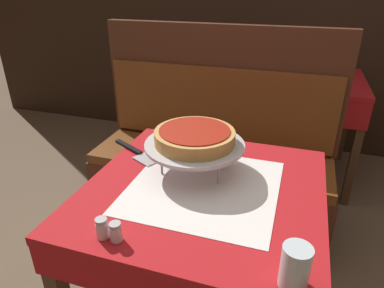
{
  "coord_description": "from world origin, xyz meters",
  "views": [
    {
      "loc": [
        0.27,
        -0.95,
        1.42
      ],
      "look_at": [
        -0.06,
        0.06,
        0.9
      ],
      "focal_mm": 32.0,
      "sensor_mm": 36.0,
      "label": 1
    }
  ],
  "objects_px": {
    "water_glass_near": "(295,267)",
    "pepper_shaker": "(116,232)",
    "pizza_server": "(137,152)",
    "dining_table_front": "(204,209)",
    "dining_table_rear": "(306,93)",
    "salt_shaker": "(102,228)",
    "deep_dish_pizza": "(195,137)",
    "pizza_pan_stand": "(195,146)",
    "booth_bench": "(211,169)",
    "condiment_caddy": "(310,72)"
  },
  "relations": [
    {
      "from": "dining_table_front",
      "to": "dining_table_rear",
      "type": "relative_size",
      "value": 1.02
    },
    {
      "from": "pizza_pan_stand",
      "to": "dining_table_rear",
      "type": "bearing_deg",
      "value": 75.83
    },
    {
      "from": "dining_table_rear",
      "to": "booth_bench",
      "type": "bearing_deg",
      "value": -124.2
    },
    {
      "from": "booth_bench",
      "to": "pizza_server",
      "type": "height_order",
      "value": "booth_bench"
    },
    {
      "from": "pepper_shaker",
      "to": "water_glass_near",
      "type": "bearing_deg",
      "value": -0.92
    },
    {
      "from": "water_glass_near",
      "to": "pepper_shaker",
      "type": "xyz_separation_m",
      "value": [
        -0.46,
        0.01,
        -0.03
      ]
    },
    {
      "from": "booth_bench",
      "to": "condiment_caddy",
      "type": "relative_size",
      "value": 9.93
    },
    {
      "from": "pizza_pan_stand",
      "to": "water_glass_near",
      "type": "relative_size",
      "value": 3.25
    },
    {
      "from": "dining_table_front",
      "to": "salt_shaker",
      "type": "distance_m",
      "value": 0.4
    },
    {
      "from": "dining_table_rear",
      "to": "pizza_server",
      "type": "bearing_deg",
      "value": -114.02
    },
    {
      "from": "pepper_shaker",
      "to": "condiment_caddy",
      "type": "height_order",
      "value": "condiment_caddy"
    },
    {
      "from": "pizza_pan_stand",
      "to": "deep_dish_pizza",
      "type": "relative_size",
      "value": 1.25
    },
    {
      "from": "dining_table_front",
      "to": "pepper_shaker",
      "type": "bearing_deg",
      "value": -114.56
    },
    {
      "from": "pizza_pan_stand",
      "to": "condiment_caddy",
      "type": "height_order",
      "value": "condiment_caddy"
    },
    {
      "from": "water_glass_near",
      "to": "pepper_shaker",
      "type": "relative_size",
      "value": 1.97
    },
    {
      "from": "dining_table_front",
      "to": "pepper_shaker",
      "type": "xyz_separation_m",
      "value": [
        -0.15,
        -0.33,
        0.12
      ]
    },
    {
      "from": "water_glass_near",
      "to": "pizza_server",
      "type": "bearing_deg",
      "value": 142.51
    },
    {
      "from": "pizza_server",
      "to": "pepper_shaker",
      "type": "bearing_deg",
      "value": -69.95
    },
    {
      "from": "pizza_pan_stand",
      "to": "deep_dish_pizza",
      "type": "bearing_deg",
      "value": -45.0
    },
    {
      "from": "salt_shaker",
      "to": "deep_dish_pizza",
      "type": "bearing_deg",
      "value": 73.04
    },
    {
      "from": "booth_bench",
      "to": "deep_dish_pizza",
      "type": "distance_m",
      "value": 0.95
    },
    {
      "from": "pizza_server",
      "to": "water_glass_near",
      "type": "bearing_deg",
      "value": -37.49
    },
    {
      "from": "water_glass_near",
      "to": "dining_table_front",
      "type": "bearing_deg",
      "value": 132.65
    },
    {
      "from": "pizza_pan_stand",
      "to": "deep_dish_pizza",
      "type": "height_order",
      "value": "deep_dish_pizza"
    },
    {
      "from": "deep_dish_pizza",
      "to": "pizza_server",
      "type": "distance_m",
      "value": 0.3
    },
    {
      "from": "dining_table_rear",
      "to": "deep_dish_pizza",
      "type": "relative_size",
      "value": 2.73
    },
    {
      "from": "dining_table_rear",
      "to": "salt_shaker",
      "type": "distance_m",
      "value": 1.99
    },
    {
      "from": "dining_table_rear",
      "to": "pizza_pan_stand",
      "type": "distance_m",
      "value": 1.56
    },
    {
      "from": "booth_bench",
      "to": "salt_shaker",
      "type": "distance_m",
      "value": 1.26
    },
    {
      "from": "dining_table_rear",
      "to": "water_glass_near",
      "type": "height_order",
      "value": "water_glass_near"
    },
    {
      "from": "condiment_caddy",
      "to": "deep_dish_pizza",
      "type": "bearing_deg",
      "value": -104.35
    },
    {
      "from": "pizza_pan_stand",
      "to": "salt_shaker",
      "type": "xyz_separation_m",
      "value": [
        -0.13,
        -0.42,
        -0.07
      ]
    },
    {
      "from": "dining_table_rear",
      "to": "water_glass_near",
      "type": "bearing_deg",
      "value": -90.12
    },
    {
      "from": "dining_table_front",
      "to": "pizza_pan_stand",
      "type": "distance_m",
      "value": 0.23
    },
    {
      "from": "dining_table_front",
      "to": "salt_shaker",
      "type": "relative_size",
      "value": 13.14
    },
    {
      "from": "deep_dish_pizza",
      "to": "water_glass_near",
      "type": "distance_m",
      "value": 0.58
    },
    {
      "from": "condiment_caddy",
      "to": "booth_bench",
      "type": "bearing_deg",
      "value": -124.4
    },
    {
      "from": "dining_table_rear",
      "to": "dining_table_front",
      "type": "bearing_deg",
      "value": -101.2
    },
    {
      "from": "pizza_server",
      "to": "salt_shaker",
      "type": "relative_size",
      "value": 4.29
    },
    {
      "from": "dining_table_front",
      "to": "dining_table_rear",
      "type": "height_order",
      "value": "dining_table_rear"
    },
    {
      "from": "dining_table_rear",
      "to": "booth_bench",
      "type": "relative_size",
      "value": 0.54
    },
    {
      "from": "booth_bench",
      "to": "salt_shaker",
      "type": "relative_size",
      "value": 23.72
    },
    {
      "from": "dining_table_rear",
      "to": "condiment_caddy",
      "type": "distance_m",
      "value": 0.16
    },
    {
      "from": "water_glass_near",
      "to": "pepper_shaker",
      "type": "bearing_deg",
      "value": 179.08
    },
    {
      "from": "deep_dish_pizza",
      "to": "pepper_shaker",
      "type": "xyz_separation_m",
      "value": [
        -0.09,
        -0.42,
        -0.11
      ]
    },
    {
      "from": "water_glass_near",
      "to": "dining_table_rear",
      "type": "bearing_deg",
      "value": 89.88
    },
    {
      "from": "pizza_pan_stand",
      "to": "pepper_shaker",
      "type": "height_order",
      "value": "pizza_pan_stand"
    },
    {
      "from": "booth_bench",
      "to": "pepper_shaker",
      "type": "xyz_separation_m",
      "value": [
        0.04,
        -1.18,
        0.46
      ]
    },
    {
      "from": "deep_dish_pizza",
      "to": "water_glass_near",
      "type": "xyz_separation_m",
      "value": [
        0.37,
        -0.43,
        -0.08
      ]
    },
    {
      "from": "dining_table_rear",
      "to": "deep_dish_pizza",
      "type": "distance_m",
      "value": 1.57
    }
  ]
}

